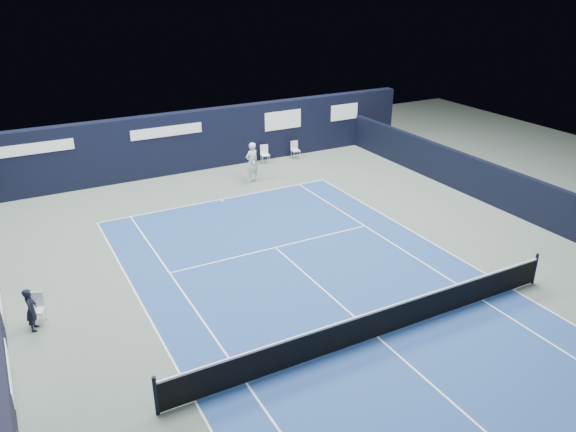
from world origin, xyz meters
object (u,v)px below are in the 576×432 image
(folding_chair_back_a, at_px, (264,151))
(line_judge_chair, at_px, (36,306))
(tennis_net, at_px, (379,322))
(tennis_player, at_px, (252,162))
(folding_chair_back_b, at_px, (295,148))

(folding_chair_back_a, bearing_deg, line_judge_chair, -130.60)
(tennis_net, distance_m, tennis_player, 13.64)
(folding_chair_back_a, distance_m, tennis_net, 16.35)
(folding_chair_back_a, height_order, folding_chair_back_b, folding_chair_back_a)
(tennis_net, relative_size, tennis_player, 6.52)
(folding_chair_back_a, relative_size, line_judge_chair, 1.02)
(folding_chair_back_b, distance_m, tennis_net, 16.81)
(folding_chair_back_b, xyz_separation_m, tennis_net, (-5.99, -15.71, -0.04))
(folding_chair_back_a, bearing_deg, tennis_net, -94.91)
(folding_chair_back_a, bearing_deg, tennis_player, -117.89)
(folding_chair_back_b, relative_size, tennis_net, 0.07)
(folding_chair_back_a, relative_size, tennis_player, 0.49)
(line_judge_chair, distance_m, tennis_net, 10.01)
(folding_chair_back_b, bearing_deg, tennis_net, -107.11)
(line_judge_chair, xyz_separation_m, tennis_net, (8.42, -5.42, -0.04))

